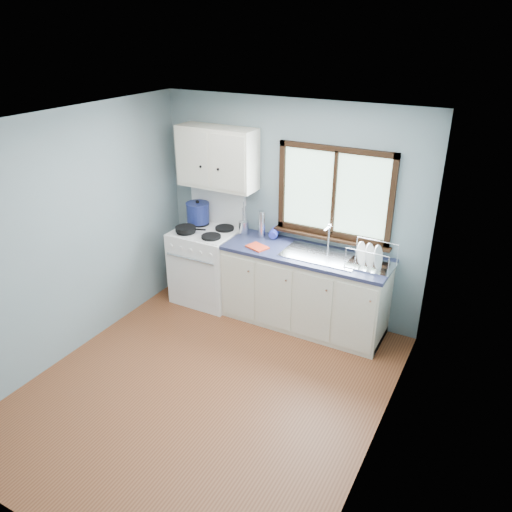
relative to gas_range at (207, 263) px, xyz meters
The scene contains 19 objects.
floor 1.82m from the gas_range, 57.18° to the right, with size 3.20×3.60×0.02m, color brown.
ceiling 2.67m from the gas_range, 57.18° to the right, with size 3.20×3.60×0.02m, color white.
wall_back 1.26m from the gas_range, 19.54° to the left, with size 3.20×0.02×2.50m, color gray.
wall_front 3.50m from the gas_range, 73.86° to the right, with size 3.20×0.02×2.50m, color gray.
wall_left 1.78m from the gas_range, 114.14° to the right, with size 0.02×3.60×2.50m, color gray.
wall_right 3.05m from the gas_range, 29.91° to the right, with size 0.02×3.60×2.50m, color gray.
gas_range is the anchor object (origin of this frame).
base_cabinets 1.31m from the gas_range, ahead, with size 1.85×0.60×0.88m.
countertop 1.37m from the gas_range, ahead, with size 1.89×0.64×0.04m, color #1D223E.
sink 1.53m from the gas_range, ahead, with size 0.84×0.46×0.44m.
window 1.81m from the gas_range, 11.37° to the left, with size 1.36×0.10×1.03m.
upper_cabinets 1.32m from the gas_range, 56.70° to the left, with size 0.95×0.35×0.70m.
skillet 0.55m from the gas_range, 133.21° to the right, with size 0.39×0.31×0.05m.
stockpot 0.64m from the gas_range, 146.18° to the left, with size 0.36×0.36×0.28m.
utensil_crock 0.69m from the gas_range, 19.73° to the left, with size 0.16×0.16×0.39m.
thermos 0.91m from the gas_range, 13.17° to the left, with size 0.08×0.08×0.32m, color silver.
soap_bottle 1.02m from the gas_range, 10.08° to the left, with size 0.11×0.11×0.28m, color #2A33B1.
dish_towel 0.90m from the gas_range, ahead, with size 0.23×0.17×0.02m, color red.
dish_rack 2.08m from the gas_range, ahead, with size 0.48×0.37×0.24m.
Camera 1 is at (2.24, -3.14, 3.21)m, focal length 35.00 mm.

